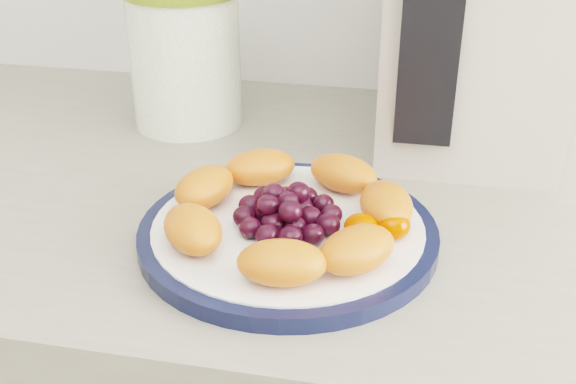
# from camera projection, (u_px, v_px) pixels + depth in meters

# --- Properties ---
(plate_rim) EXTENTS (0.27, 0.27, 0.01)m
(plate_rim) POSITION_uv_depth(u_px,v_px,m) (288.00, 234.00, 0.65)
(plate_rim) COLOR #0F1632
(plate_rim) RESTS_ON counter
(plate_face) EXTENTS (0.24, 0.24, 0.02)m
(plate_face) POSITION_uv_depth(u_px,v_px,m) (288.00, 233.00, 0.65)
(plate_face) COLOR white
(plate_face) RESTS_ON counter
(canister) EXTENTS (0.14, 0.14, 0.16)m
(canister) POSITION_uv_depth(u_px,v_px,m) (186.00, 61.00, 0.87)
(canister) COLOR #4E7315
(canister) RESTS_ON counter
(appliance_panel) EXTENTS (0.06, 0.02, 0.25)m
(appliance_panel) POSITION_uv_depth(u_px,v_px,m) (432.00, 20.00, 0.68)
(appliance_panel) COLOR black
(appliance_panel) RESTS_ON appliance_body
(fruit_plate) EXTENTS (0.23, 0.23, 0.03)m
(fruit_plate) POSITION_uv_depth(u_px,v_px,m) (291.00, 209.00, 0.64)
(fruit_plate) COLOR #DD501D
(fruit_plate) RESTS_ON plate_face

